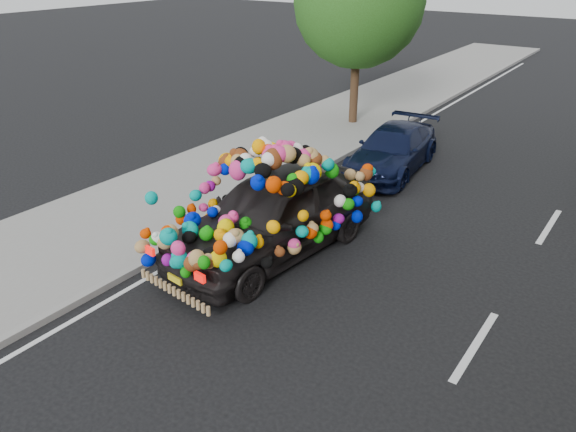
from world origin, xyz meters
name	(u,v)px	position (x,y,z in m)	size (l,w,h in m)	color
ground	(284,275)	(0.00, 0.00, 0.00)	(100.00, 100.00, 0.00)	black
sidewalk	(128,216)	(-4.30, 0.00, 0.06)	(4.00, 60.00, 0.12)	gray
kerb	(191,239)	(-2.35, 0.00, 0.07)	(0.15, 60.00, 0.13)	gray
lane_markings	(475,345)	(3.60, 0.00, 0.01)	(6.00, 50.00, 0.01)	silver
tree_near_sidewalk	(359,1)	(-3.80, 9.50, 4.02)	(4.20, 4.20, 6.13)	#332114
plush_art_car	(273,198)	(-0.69, 0.63, 1.18)	(2.85, 5.24, 2.29)	black
navy_sedan	(393,150)	(-0.78, 6.23, 0.59)	(1.64, 4.04, 1.17)	black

